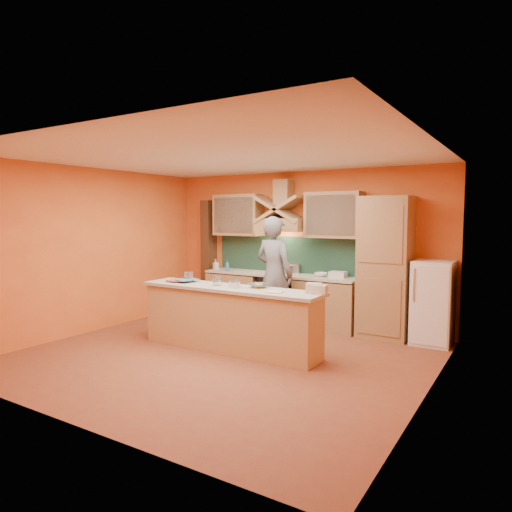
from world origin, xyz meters
The scene contains 36 objects.
floor centered at (0.00, 0.00, 0.00)m, with size 5.50×5.00×0.01m, color brown.
ceiling centered at (0.00, 0.00, 2.80)m, with size 5.50×5.00×0.01m, color white.
wall_back centered at (0.00, 2.50, 1.40)m, with size 5.50×0.02×2.80m, color orange.
wall_front centered at (0.00, -2.50, 1.40)m, with size 5.50×0.02×2.80m, color orange.
wall_left centered at (-2.75, 0.00, 1.40)m, with size 0.02×5.00×2.80m, color orange.
wall_right centered at (2.75, 0.00, 1.40)m, with size 0.02×5.00×2.80m, color orange.
base_cabinet_left centered at (-1.25, 2.20, 0.43)m, with size 1.10×0.60×0.86m, color #A5774B.
base_cabinet_right centered at (0.65, 2.20, 0.43)m, with size 1.10×0.60×0.86m, color #A5774B.
counter_top centered at (-0.30, 2.20, 0.90)m, with size 3.00×0.62×0.04m, color #B3AA97.
stove centered at (-0.30, 2.20, 0.45)m, with size 0.60×0.58×0.90m, color black.
backsplash centered at (-0.30, 2.48, 1.25)m, with size 3.00×0.03×0.70m, color #18362A.
range_hood centered at (-0.30, 2.25, 1.82)m, with size 0.92×0.50×0.24m, color #A5774B.
hood_chimney centered at (-0.30, 2.35, 2.40)m, with size 0.30×0.30×0.50m, color #A5774B.
upper_cabinet_left centered at (-1.30, 2.33, 2.00)m, with size 1.00×0.35×0.80m, color #A5774B.
upper_cabinet_right centered at (0.70, 2.33, 2.00)m, with size 1.00×0.35×0.80m, color #A5774B.
pantry_column centered at (1.65, 2.20, 1.15)m, with size 0.80×0.60×2.30m, color #A5774B.
fridge centered at (2.40, 2.20, 0.65)m, with size 0.58×0.60×1.30m, color white.
trim_column_left centered at (-2.05, 2.35, 1.15)m, with size 0.20×0.30×2.30m, color #472816.
island_body centered at (-0.10, 0.30, 0.44)m, with size 2.80×0.55×0.88m, color tan.
island_top centered at (-0.10, 0.30, 0.92)m, with size 2.90×0.62×0.05m, color #B3AA97.
person centered at (-0.07, 1.59, 0.99)m, with size 0.72×0.47×1.98m, color slate.
pot_large centered at (-0.43, 2.23, 0.99)m, with size 0.24×0.24×0.18m, color #ACACB3.
pot_small centered at (-0.21, 2.31, 0.96)m, with size 0.20×0.20×0.13m, color #ACACB3.
soap_bottle_a centered at (-1.73, 2.15, 1.02)m, with size 0.09×0.09×0.20m, color beige.
soap_bottle_b centered at (-1.35, 2.02, 1.03)m, with size 0.08×0.08×0.21m, color teal.
bowl_back centered at (0.52, 2.21, 0.96)m, with size 0.22×0.22×0.07m, color white.
dish_rack centered at (0.81, 2.29, 0.97)m, with size 0.28×0.22×0.10m, color silver.
book_lower centered at (-1.22, 0.32, 0.96)m, with size 0.25×0.33×0.03m, color #A14B39.
book_upper centered at (-1.05, 0.36, 0.98)m, with size 0.23×0.32×0.02m, color teal.
jar_large centered at (-0.97, 0.41, 1.02)m, with size 0.14×0.14×0.15m, color white.
jar_small centered at (-0.33, 0.29, 1.02)m, with size 0.12×0.12×0.14m, color white.
kitchen_scale centered at (0.04, 0.22, 0.99)m, with size 0.12×0.12×0.10m, color silver.
mixing_bowl centered at (0.31, 0.45, 0.98)m, with size 0.26×0.26×0.06m, color silver.
cloth centered at (0.71, 0.20, 0.95)m, with size 0.22×0.17×0.01m, color beige.
grocery_bag_a centered at (1.19, 0.44, 1.01)m, with size 0.21×0.17×0.13m, color beige.
grocery_bag_b centered at (1.28, 0.41, 1.01)m, with size 0.20×0.15×0.12m, color beige.
Camera 1 is at (3.71, -5.15, 1.99)m, focal length 32.00 mm.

